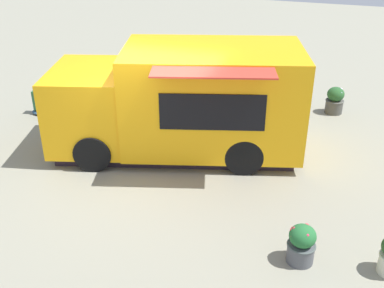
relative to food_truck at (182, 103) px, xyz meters
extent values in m
plane|color=gray|center=(0.31, 1.15, -1.10)|extent=(40.00, 40.00, 0.00)
cube|color=#F5A711|center=(-0.62, -0.19, 0.15)|extent=(4.09, 3.11, 2.08)
cube|color=#F5A711|center=(1.87, 0.55, -0.08)|extent=(2.08, 2.44, 1.61)
cube|color=black|center=(2.59, 0.76, 0.20)|extent=(0.52, 1.67, 0.61)
cube|color=black|center=(-0.93, 0.86, 0.28)|extent=(1.92, 0.59, 0.73)
cube|color=red|center=(-1.01, 1.14, 1.15)|extent=(2.26, 1.19, 0.03)
cube|color=#2A1F2A|center=(0.13, 0.03, -0.99)|extent=(5.21, 3.06, 0.21)
cylinder|color=black|center=(1.95, -0.44, -0.71)|extent=(0.80, 0.43, 0.77)
cylinder|color=black|center=(1.39, 1.42, -0.71)|extent=(0.80, 0.43, 0.77)
cylinder|color=black|center=(-0.96, -1.30, -0.71)|extent=(0.80, 0.43, 0.77)
cylinder|color=black|center=(-1.51, 0.56, -0.71)|extent=(0.80, 0.43, 0.77)
ellipsoid|color=navy|center=(4.14, -0.70, -1.04)|extent=(0.60, 0.53, 0.11)
cube|color=navy|center=(3.92, -0.64, -1.04)|extent=(0.37, 0.18, 0.11)
cube|color=navy|center=(3.96, -0.84, -1.04)|extent=(0.37, 0.18, 0.11)
cube|color=#2D6741|center=(4.14, -0.70, -0.73)|extent=(0.39, 0.29, 0.51)
sphere|color=#DBA989|center=(4.14, -0.70, -0.38)|extent=(0.19, 0.19, 0.19)
sphere|color=black|center=(4.14, -0.70, -0.36)|extent=(0.20, 0.20, 0.20)
cube|color=#2D6741|center=(3.98, -0.62, -0.66)|extent=(0.35, 0.16, 0.27)
cube|color=#2D6741|center=(4.02, -0.84, -0.66)|extent=(0.35, 0.16, 0.27)
cylinder|color=tan|center=(3.83, -0.76, -0.74)|extent=(0.35, 0.24, 0.09)
cube|color=#5A954E|center=(3.83, -0.76, -0.72)|extent=(0.28, 0.18, 0.02)
cylinder|color=#4E5055|center=(-2.93, 2.82, -0.93)|extent=(0.41, 0.41, 0.32)
torus|color=#48514F|center=(-2.93, 2.82, -0.79)|extent=(0.44, 0.44, 0.04)
ellipsoid|color=#256732|center=(-2.93, 2.82, -0.62)|extent=(0.40, 0.40, 0.34)
sphere|color=#E02E42|center=(-2.80, 2.83, -0.52)|extent=(0.07, 0.07, 0.07)
sphere|color=red|center=(-2.77, 2.82, -0.56)|extent=(0.07, 0.07, 0.07)
sphere|color=#E92D4D|center=(-2.78, 2.77, -0.56)|extent=(0.07, 0.07, 0.07)
sphere|color=red|center=(-2.79, 2.92, -0.59)|extent=(0.06, 0.06, 0.06)
sphere|color=#D62F4D|center=(-3.00, 2.93, -0.52)|extent=(0.06, 0.06, 0.06)
sphere|color=#D3373E|center=(-2.96, 2.71, -0.52)|extent=(0.08, 0.08, 0.08)
cylinder|color=#4B4B45|center=(-3.04, -3.20, -0.92)|extent=(0.44, 0.44, 0.35)
torus|color=#4F4F4A|center=(-3.04, -3.20, -0.76)|extent=(0.47, 0.47, 0.04)
ellipsoid|color=#265529|center=(-3.04, -3.20, -0.58)|extent=(0.43, 0.43, 0.37)
sphere|color=silver|center=(-3.05, -3.36, -0.50)|extent=(0.06, 0.06, 0.06)
sphere|color=white|center=(-2.88, -3.25, -0.50)|extent=(0.05, 0.05, 0.05)
sphere|color=silver|center=(-3.16, -3.10, -0.50)|extent=(0.06, 0.06, 0.06)
sphere|color=white|center=(-3.14, -3.28, -0.47)|extent=(0.09, 0.09, 0.09)
sphere|color=white|center=(-2.87, -3.15, -0.52)|extent=(0.06, 0.06, 0.06)
camera|label=1|loc=(-3.14, 8.46, 3.70)|focal=43.02mm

